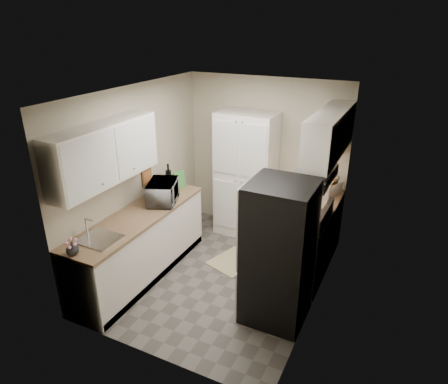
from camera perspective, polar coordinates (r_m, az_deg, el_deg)
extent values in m
plane|color=#56514C|center=(5.66, -0.52, -11.81)|extent=(3.20, 3.20, 0.00)
cube|color=#B8AE95|center=(6.42, 5.84, 5.01)|extent=(2.60, 0.04, 2.50)
cube|color=#B8AE95|center=(3.84, -11.40, -8.72)|extent=(2.60, 0.04, 2.50)
cube|color=#B8AE95|center=(5.70, -12.36, 2.17)|extent=(0.04, 3.20, 2.50)
cube|color=#B8AE95|center=(4.66, 13.91, -2.91)|extent=(0.04, 3.20, 2.50)
cube|color=silver|center=(4.69, -0.63, 14.04)|extent=(2.60, 3.20, 0.04)
cube|color=silver|center=(4.87, -16.70, 5.30)|extent=(0.33, 1.60, 0.70)
cube|color=silver|center=(5.22, 14.80, 7.39)|extent=(0.33, 1.55, 0.58)
cube|color=#99999E|center=(4.95, 12.65, 2.20)|extent=(0.45, 0.76, 0.13)
cube|color=#B7B7BC|center=(4.87, -17.35, -6.45)|extent=(0.45, 0.40, 0.02)
cube|color=brown|center=(5.86, -11.00, 2.15)|extent=(0.02, 0.22, 0.22)
cube|color=silver|center=(6.32, 3.14, 2.40)|extent=(0.90, 0.55, 2.00)
cube|color=silver|center=(5.57, -11.79, -7.59)|extent=(0.60, 2.30, 0.88)
cube|color=#846647|center=(5.35, -12.19, -3.36)|extent=(0.63, 2.33, 0.04)
cube|color=silver|center=(6.12, 12.89, -4.70)|extent=(0.60, 0.80, 0.88)
cube|color=#846647|center=(5.92, 13.29, -0.76)|extent=(0.63, 0.83, 0.04)
cube|color=#B7B7BC|center=(5.44, 10.63, -8.18)|extent=(0.64, 0.76, 0.90)
cube|color=black|center=(5.21, 11.00, -3.82)|extent=(0.66, 0.78, 0.03)
cube|color=black|center=(5.11, 14.22, -3.38)|extent=(0.06, 0.76, 0.22)
cube|color=pink|center=(5.36, 6.47, -7.16)|extent=(0.01, 0.16, 0.42)
cube|color=beige|center=(5.56, 7.32, -6.01)|extent=(0.01, 0.16, 0.42)
cube|color=#B7B7BC|center=(4.58, 7.82, -8.64)|extent=(0.70, 0.72, 1.70)
imported|color=#A7A7AB|center=(5.59, -8.74, 0.01)|extent=(0.55, 0.64, 0.30)
cylinder|color=black|center=(6.05, -7.93, 2.16)|extent=(0.09, 0.09, 0.34)
imported|color=silver|center=(4.65, -20.85, -7.53)|extent=(0.17, 0.17, 0.15)
cube|color=#3A8C36|center=(6.03, -6.37, 1.77)|extent=(0.06, 0.21, 0.27)
cube|color=silver|center=(5.95, 14.57, 0.54)|extent=(0.40, 0.44, 0.21)
cube|color=tan|center=(6.01, 2.14, -9.44)|extent=(0.80, 1.00, 0.01)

